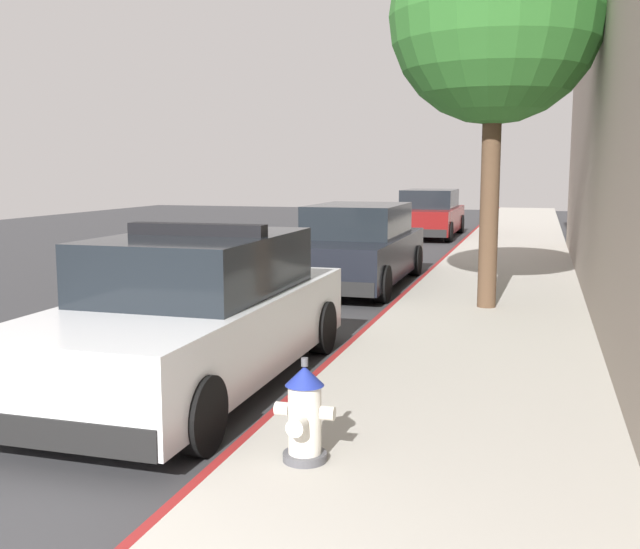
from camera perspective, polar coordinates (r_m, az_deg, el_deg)
ground_plane at (r=13.98m, az=-12.35°, el=-1.71°), size 32.69×60.00×0.20m
sidewalk_pavement at (r=12.27m, az=13.04°, el=-2.26°), size 2.86×60.00×0.15m
curb_painted_edge at (r=12.44m, az=6.27°, el=-1.96°), size 0.08×60.00×0.15m
police_cruiser at (r=7.78m, az=-9.48°, el=-3.05°), size 1.94×4.84×1.68m
parked_car_silver_ahead at (r=14.34m, az=2.86°, el=2.10°), size 1.94×4.84×1.56m
parked_car_dark_far at (r=25.02m, az=8.37°, el=4.57°), size 1.94×4.84×1.56m
fire_hydrant at (r=5.40m, az=-1.20°, el=-10.64°), size 0.44×0.40×0.76m
street_tree at (r=11.66m, az=13.29°, el=18.58°), size 3.09×3.09×5.81m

